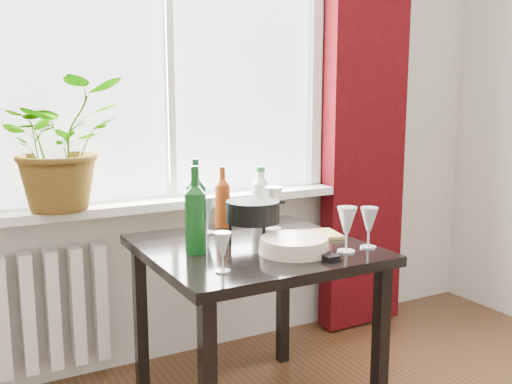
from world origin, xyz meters
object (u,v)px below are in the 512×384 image
wineglass_back_center (273,208)px  tv_remote (320,253)px  wine_bottle_right (196,200)px  potted_plant (60,144)px  wineglass_front_right (347,229)px  plate_stack (294,245)px  bottle_amber (222,196)px  cleaning_bottle (260,196)px  wineglass_far_right (369,227)px  wineglass_back_left (207,215)px  cutting_board (309,235)px  table (253,267)px  wineglass_front_left (223,252)px  wine_bottle_left (195,209)px  fondue_pot (253,221)px  radiator (15,315)px

wineglass_back_center → tv_remote: wineglass_back_center is taller
wine_bottle_right → tv_remote: bearing=-52.3°
potted_plant → wineglass_front_right: bearing=-43.1°
plate_stack → wine_bottle_right: bearing=127.8°
bottle_amber → cleaning_bottle: bottle_amber is taller
wineglass_far_right → wineglass_back_left: wineglass_far_right is taller
cutting_board → table: bearing=179.3°
wineglass_front_left → wineglass_front_right: bearing=0.2°
cleaning_bottle → wineglass_front_left: 0.73m
cleaning_bottle → tv_remote: (-0.06, -0.56, -0.13)m
wine_bottle_right → wineglass_back_left: wine_bottle_right is taller
wine_bottle_left → fondue_pot: 0.29m
wine_bottle_left → plate_stack: 0.40m
table → cleaning_bottle: 0.43m
radiator → wineglass_far_right: wineglass_far_right is taller
fondue_pot → tv_remote: (0.12, -0.31, -0.08)m
wine_bottle_left → bottle_amber: size_ratio=1.19×
wineglass_front_right → plate_stack: 0.21m
cutting_board → wineglass_back_center: bearing=109.3°
wine_bottle_left → cutting_board: (0.52, -0.00, -0.16)m
wineglass_front_right → wineglass_back_center: wineglass_back_center is taller
wineglass_front_right → tv_remote: 0.14m
wine_bottle_right → wineglass_back_center: (0.38, 0.03, -0.07)m
cleaning_bottle → fondue_pot: 0.32m
plate_stack → tv_remote: bearing=-52.7°
table → plate_stack: bearing=-66.2°
radiator → tv_remote: size_ratio=4.33×
fondue_pot → bottle_amber: bearing=100.8°
radiator → fondue_pot: 1.14m
wineglass_back_left → tv_remote: wineglass_back_left is taller
potted_plant → bottle_amber: bearing=-18.6°
potted_plant → plate_stack: (0.71, -0.75, -0.36)m
wineglass_front_left → wineglass_far_right: bearing=0.8°
radiator → plate_stack: size_ratio=2.95×
wineglass_front_left → cutting_board: 0.60m
wineglass_back_center → plate_stack: (-0.12, -0.37, -0.07)m
wine_bottle_right → wineglass_front_right: (0.44, -0.42, -0.08)m
fondue_pot → cutting_board: size_ratio=0.99×
bottle_amber → cleaning_bottle: bearing=-14.7°
cleaning_bottle → table: bearing=-123.5°
wine_bottle_left → wine_bottle_right: 0.17m
potted_plant → wineglass_back_center: 0.96m
wine_bottle_right → tv_remote: size_ratio=1.88×
radiator → cleaning_bottle: size_ratio=2.94×
potted_plant → wine_bottle_left: bearing=-56.2°
table → wineglass_front_left: wineglass_front_left is taller
table → tv_remote: size_ratio=4.60×
potted_plant → wine_bottle_left: 0.72m
cleaning_bottle → wineglass_back_left: (-0.28, -0.04, -0.05)m
radiator → wineglass_front_left: size_ratio=5.65×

